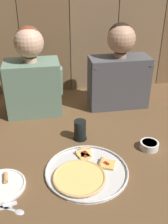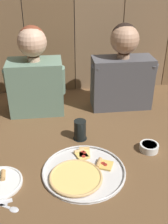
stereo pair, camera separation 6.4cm
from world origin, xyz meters
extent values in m
plane|color=brown|center=(0.00, 0.00, 0.00)|extent=(3.20, 3.20, 0.00)
cylinder|color=silver|center=(-0.05, -0.19, 0.00)|extent=(0.42, 0.42, 0.01)
torus|color=silver|center=(-0.05, -0.19, 0.01)|extent=(0.42, 0.42, 0.01)
cylinder|color=#B23823|center=(-0.10, -0.24, 0.01)|extent=(0.25, 0.25, 0.00)
cylinder|color=#F4D170|center=(-0.10, -0.24, 0.01)|extent=(0.24, 0.24, 0.01)
torus|color=tan|center=(-0.10, -0.24, 0.01)|extent=(0.26, 0.26, 0.01)
cube|color=#F4D170|center=(-0.03, -0.05, 0.01)|extent=(0.06, 0.07, 0.01)
cylinder|color=tan|center=(-0.03, -0.02, 0.02)|extent=(0.06, 0.02, 0.02)
cylinder|color=#A3281E|center=(-0.04, -0.05, 0.02)|extent=(0.02, 0.02, 0.00)
cylinder|color=#A3281E|center=(-0.03, -0.06, 0.02)|extent=(0.02, 0.02, 0.00)
cube|color=#EABC56|center=(0.06, -0.16, 0.01)|extent=(0.09, 0.09, 0.01)
cylinder|color=tan|center=(0.03, -0.15, 0.02)|extent=(0.05, 0.07, 0.02)
cylinder|color=#A3281E|center=(0.05, -0.16, 0.02)|extent=(0.02, 0.02, 0.00)
cylinder|color=#A3281E|center=(0.06, -0.17, 0.02)|extent=(0.02, 0.02, 0.00)
cube|color=#EFC660|center=(-0.05, -0.07, 0.01)|extent=(0.08, 0.09, 0.01)
cylinder|color=tan|center=(-0.06, -0.04, 0.02)|extent=(0.06, 0.04, 0.02)
cylinder|color=#A3281E|center=(-0.04, -0.09, 0.02)|extent=(0.02, 0.02, 0.00)
cylinder|color=tan|center=(-0.44, -0.19, 0.02)|extent=(0.03, 0.06, 0.02)
cylinder|color=black|center=(-0.04, 0.10, 0.00)|extent=(0.08, 0.08, 0.01)
cylinder|color=black|center=(-0.04, 0.10, 0.06)|extent=(0.07, 0.07, 0.11)
cylinder|color=white|center=(0.33, -0.06, 0.02)|extent=(0.10, 0.10, 0.04)
cylinder|color=#B23823|center=(0.33, -0.06, 0.03)|extent=(0.08, 0.08, 0.02)
cube|color=silver|center=(-0.41, -0.34, 0.00)|extent=(0.06, 0.03, 0.00)
cube|color=silver|center=(-0.43, -0.36, 0.00)|extent=(0.09, 0.06, 0.01)
ellipsoid|color=silver|center=(-0.37, -0.39, 0.00)|extent=(0.05, 0.05, 0.01)
cube|color=slate|center=(-0.29, 0.48, 0.18)|extent=(0.36, 0.22, 0.36)
cylinder|color=#DBAD8E|center=(-0.29, 0.48, 0.38)|extent=(0.08, 0.08, 0.03)
sphere|color=#DBAD8E|center=(-0.29, 0.48, 0.48)|extent=(0.18, 0.18, 0.18)
sphere|color=brown|center=(-0.29, 0.50, 0.50)|extent=(0.17, 0.17, 0.17)
cylinder|color=slate|center=(-0.45, 0.44, 0.23)|extent=(0.08, 0.13, 0.21)
cylinder|color=slate|center=(-0.14, 0.44, 0.23)|extent=(0.08, 0.12, 0.21)
cube|color=#4C4C51|center=(0.29, 0.48, 0.18)|extent=(0.41, 0.18, 0.36)
cylinder|color=tan|center=(0.29, 0.48, 0.37)|extent=(0.08, 0.08, 0.03)
sphere|color=tan|center=(0.29, 0.48, 0.48)|extent=(0.19, 0.19, 0.19)
sphere|color=black|center=(0.29, 0.50, 0.50)|extent=(0.17, 0.17, 0.17)
cylinder|color=#4C4C51|center=(0.11, 0.44, 0.23)|extent=(0.08, 0.11, 0.21)
cylinder|color=#4C4C51|center=(0.48, 0.44, 0.23)|extent=(0.08, 0.11, 0.21)
cube|color=brown|center=(-0.18, 0.83, 0.68)|extent=(0.36, 0.03, 1.36)
cube|color=#866849|center=(0.18, 0.83, 0.68)|extent=(0.36, 0.03, 1.36)
camera|label=1|loc=(-0.24, -1.21, 0.92)|focal=43.33mm
camera|label=2|loc=(-0.17, -1.22, 0.92)|focal=43.33mm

